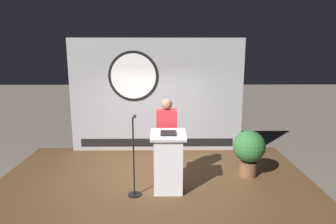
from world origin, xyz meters
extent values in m
plane|color=#6B6056|center=(0.00, 0.00, 0.00)|extent=(40.00, 40.00, 0.00)
cube|color=brown|center=(0.00, 0.00, 0.15)|extent=(6.40, 4.00, 0.30)
cube|color=#9E9EA3|center=(0.00, 1.85, 1.75)|extent=(4.43, 0.10, 2.91)
cylinder|color=black|center=(-0.58, 1.80, 2.26)|extent=(1.27, 0.02, 1.27)
cylinder|color=white|center=(-0.58, 1.79, 2.26)|extent=(1.14, 0.02, 1.14)
cube|color=black|center=(0.00, 1.79, 0.52)|extent=(3.99, 0.02, 0.20)
cube|color=silver|center=(0.27, -0.56, 0.84)|extent=(0.52, 0.40, 1.07)
cube|color=silver|center=(0.27, -0.56, 1.40)|extent=(0.64, 0.50, 0.13)
cube|color=black|center=(0.27, -0.58, 1.45)|extent=(0.28, 0.20, 0.06)
cylinder|color=black|center=(0.25, -0.08, 0.72)|extent=(0.26, 0.26, 0.83)
cube|color=red|center=(0.25, -0.08, 1.45)|extent=(0.40, 0.24, 0.64)
sphere|color=#997051|center=(0.25, -0.08, 1.88)|extent=(0.22, 0.22, 0.22)
cylinder|color=black|center=(-0.35, -0.71, 0.31)|extent=(0.24, 0.24, 0.02)
cylinder|color=black|center=(-0.35, -0.71, 1.03)|extent=(0.03, 0.03, 1.46)
cylinder|color=black|center=(-0.35, -0.55, 1.71)|extent=(0.02, 0.33, 0.02)
sphere|color=#262626|center=(-0.35, -0.38, 1.71)|extent=(0.07, 0.07, 0.07)
cylinder|color=brown|center=(1.96, 0.14, 0.45)|extent=(0.36, 0.36, 0.30)
sphere|color=#2D6B33|center=(1.96, 0.14, 0.95)|extent=(0.67, 0.67, 0.67)
camera|label=1|loc=(0.21, -5.73, 2.89)|focal=31.81mm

